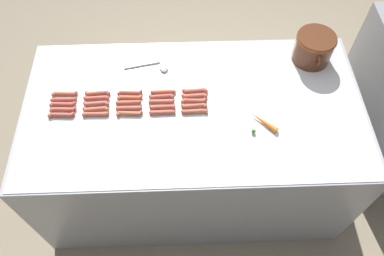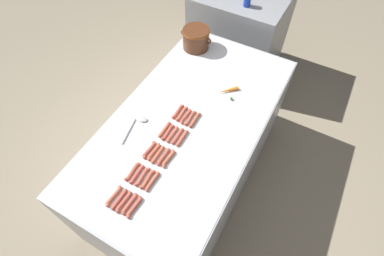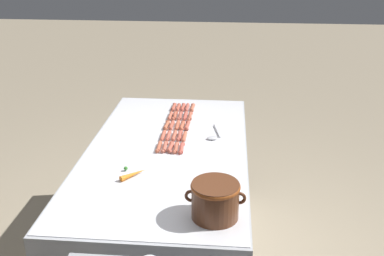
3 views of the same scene
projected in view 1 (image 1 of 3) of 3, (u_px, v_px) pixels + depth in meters
The scene contains 30 objects.
ground_plane at pixel (193, 177), 2.87m from camera, with size 20.00×20.00×0.00m, color gray.
griddle_counter at pixel (193, 147), 2.50m from camera, with size 1.01×1.91×0.90m.
hot_dog_0 at pixel (65, 94), 2.15m from camera, with size 0.03×0.15×0.02m.
hot_dog_1 at pixel (98, 93), 2.16m from camera, with size 0.03×0.15×0.02m.
hot_dog_2 at pixel (130, 93), 2.16m from camera, with size 0.03×0.15×0.02m.
hot_dog_3 at pixel (163, 92), 2.16m from camera, with size 0.03×0.15×0.02m.
hot_dog_4 at pixel (195, 91), 2.17m from camera, with size 0.03×0.15×0.02m.
hot_dog_5 at pixel (64, 100), 2.13m from camera, with size 0.03×0.15×0.02m.
hot_dog_6 at pixel (96, 98), 2.14m from camera, with size 0.03×0.15×0.02m.
hot_dog_7 at pixel (130, 98), 2.14m from camera, with size 0.03×0.15×0.02m.
hot_dog_8 at pixel (161, 96), 2.14m from camera, with size 0.03×0.15×0.02m.
hot_dog_9 at pixel (194, 96), 2.15m from camera, with size 0.03×0.15×0.02m.
hot_dog_10 at pixel (63, 104), 2.11m from camera, with size 0.03×0.15×0.02m.
hot_dog_11 at pixel (96, 104), 2.12m from camera, with size 0.03×0.15×0.02m.
hot_dog_12 at pixel (128, 103), 2.12m from camera, with size 0.03×0.15×0.02m.
hot_dog_13 at pixel (161, 102), 2.12m from camera, with size 0.03×0.15×0.02m.
hot_dog_14 at pixel (194, 101), 2.13m from camera, with size 0.03×0.15×0.02m.
hot_dog_15 at pixel (63, 110), 2.09m from camera, with size 0.03×0.15×0.02m.
hot_dog_16 at pixel (96, 109), 2.09m from camera, with size 0.03×0.15×0.02m.
hot_dog_17 at pixel (129, 108), 2.10m from camera, with size 0.03×0.15×0.02m.
hot_dog_18 at pixel (162, 107), 2.10m from camera, with size 0.03×0.15×0.02m.
hot_dog_19 at pixel (194, 106), 2.11m from camera, with size 0.03×0.15×0.02m.
hot_dog_20 at pixel (61, 115), 2.07m from camera, with size 0.03×0.15×0.02m.
hot_dog_21 at pixel (96, 114), 2.08m from camera, with size 0.03×0.15×0.02m.
hot_dog_22 at pixel (129, 114), 2.08m from camera, with size 0.03×0.15×0.02m.
hot_dog_23 at pixel (162, 112), 2.08m from camera, with size 0.03×0.15×0.02m.
hot_dog_24 at pixel (194, 112), 2.09m from camera, with size 0.03×0.15×0.02m.
bean_pot at pixel (314, 47), 2.24m from camera, with size 0.29×0.23×0.18m.
serving_spoon at pixel (156, 67), 2.27m from camera, with size 0.10×0.27×0.02m.
carrot at pixel (263, 122), 2.04m from camera, with size 0.14×0.15×0.03m.
Camera 1 is at (1.27, -0.05, 2.61)m, focal length 35.75 mm.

